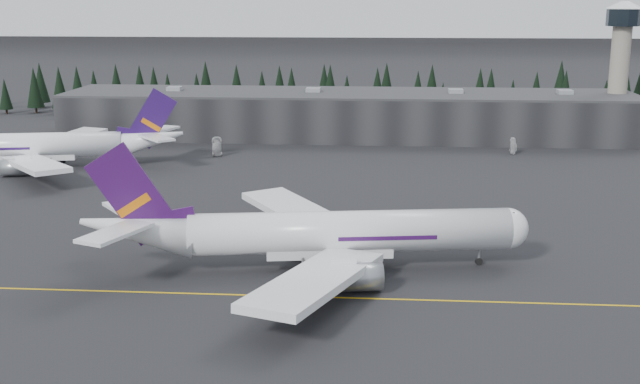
# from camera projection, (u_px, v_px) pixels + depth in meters

# --- Properties ---
(ground) EXTENTS (1400.00, 1400.00, 0.00)m
(ground) POSITION_uv_depth(u_px,v_px,m) (309.00, 291.00, 108.27)
(ground) COLOR black
(ground) RESTS_ON ground
(taxiline) EXTENTS (400.00, 0.40, 0.02)m
(taxiline) POSITION_uv_depth(u_px,v_px,m) (307.00, 297.00, 106.33)
(taxiline) COLOR gold
(taxiline) RESTS_ON ground
(terminal) EXTENTS (160.00, 30.00, 12.60)m
(terminal) POSITION_uv_depth(u_px,v_px,m) (348.00, 114.00, 227.87)
(terminal) COLOR black
(terminal) RESTS_ON ground
(control_tower) EXTENTS (10.00, 10.00, 37.70)m
(control_tower) POSITION_uv_depth(u_px,v_px,m) (620.00, 54.00, 221.14)
(control_tower) COLOR gray
(control_tower) RESTS_ON ground
(treeline) EXTENTS (360.00, 20.00, 15.00)m
(treeline) POSITION_uv_depth(u_px,v_px,m) (353.00, 95.00, 263.43)
(treeline) COLOR black
(treeline) RESTS_ON ground
(mountain_ridge) EXTENTS (4400.00, 900.00, 420.00)m
(mountain_ridge) POSITION_uv_depth(u_px,v_px,m) (376.00, 27.00, 1076.97)
(mountain_ridge) COLOR white
(mountain_ridge) RESTS_ON ground
(jet_main) EXTENTS (65.07, 59.67, 19.21)m
(jet_main) POSITION_uv_depth(u_px,v_px,m) (311.00, 233.00, 116.01)
(jet_main) COLOR white
(jet_main) RESTS_ON ground
(jet_parked) EXTENTS (61.45, 56.22, 18.23)m
(jet_parked) POSITION_uv_depth(u_px,v_px,m) (48.00, 146.00, 186.07)
(jet_parked) COLOR white
(jet_parked) RESTS_ON ground
(gse_vehicle_a) EXTENTS (3.80, 5.56, 1.41)m
(gse_vehicle_a) POSITION_uv_depth(u_px,v_px,m) (217.00, 154.00, 199.62)
(gse_vehicle_a) COLOR #BCBCBE
(gse_vehicle_a) RESTS_ON ground
(gse_vehicle_b) EXTENTS (4.64, 3.13, 1.47)m
(gse_vehicle_b) POSITION_uv_depth(u_px,v_px,m) (514.00, 151.00, 202.72)
(gse_vehicle_b) COLOR silver
(gse_vehicle_b) RESTS_ON ground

